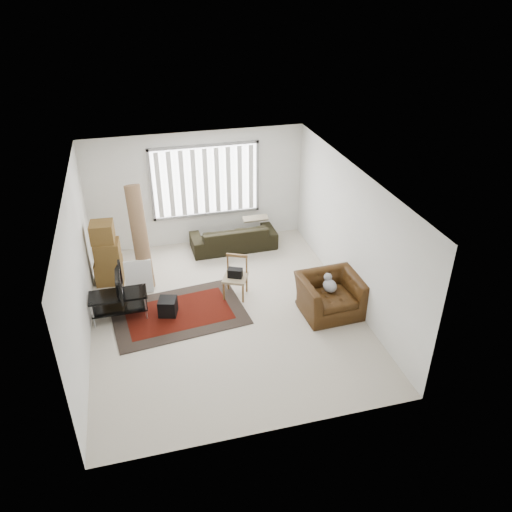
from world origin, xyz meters
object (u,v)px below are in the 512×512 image
at_px(side_chair, 235,275).
at_px(sofa, 233,234).
at_px(moving_boxes, 107,255).
at_px(tv_stand, 119,300).
at_px(armchair, 331,293).

bearing_deg(side_chair, sofa, 103.48).
relative_size(moving_boxes, sofa, 0.69).
height_order(tv_stand, armchair, armchair).
bearing_deg(armchair, moving_boxes, 148.99).
bearing_deg(armchair, side_chair, 145.78).
bearing_deg(sofa, moving_boxes, 14.24).
relative_size(moving_boxes, side_chair, 1.59).
xyz_separation_m(moving_boxes, armchair, (4.08, -2.19, -0.20)).
height_order(moving_boxes, armchair, moving_boxes).
height_order(moving_boxes, side_chair, moving_boxes).
xyz_separation_m(tv_stand, side_chair, (2.28, 0.16, 0.09)).
bearing_deg(moving_boxes, sofa, 15.12).
xyz_separation_m(side_chair, armchair, (1.63, -0.99, -0.04)).
xyz_separation_m(sofa, side_chair, (-0.39, -1.96, 0.09)).
bearing_deg(moving_boxes, tv_stand, -82.71).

